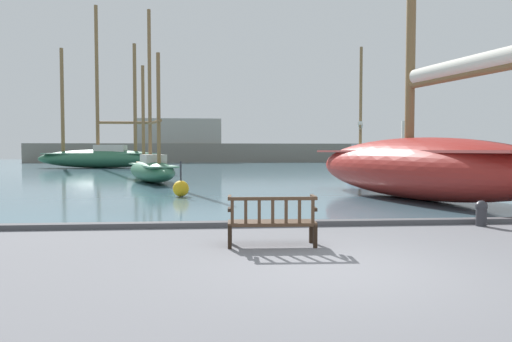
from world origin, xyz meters
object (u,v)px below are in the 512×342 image
object	(u,v)px
sailboat_nearest_port	(415,163)
channel_buoy	(181,188)
park_bench	(272,220)
sailboat_mid_starboard	(360,155)
sailboat_distant_harbor	(151,168)
mooring_bollard	(481,212)
sailboat_far_port	(102,155)

from	to	relation	value
sailboat_nearest_port	channel_buoy	bearing A→B (deg)	170.48
park_bench	channel_buoy	world-z (taller)	channel_buoy
sailboat_nearest_port	sailboat_mid_starboard	size ratio (longest dim) A/B	0.99
sailboat_distant_harbor	channel_buoy	xyz separation A→B (m)	(2.23, -8.16, -0.46)
mooring_bollard	channel_buoy	distance (m)	9.94
mooring_bollard	channel_buoy	world-z (taller)	channel_buoy
sailboat_nearest_port	channel_buoy	size ratio (longest dim) A/B	9.65
sailboat_far_port	channel_buoy	bearing A→B (deg)	-70.89
mooring_bollard	channel_buoy	size ratio (longest dim) A/B	0.47
sailboat_nearest_port	sailboat_far_port	bearing A→B (deg)	121.17
sailboat_far_port	mooring_bollard	world-z (taller)	sailboat_far_port
sailboat_nearest_port	sailboat_far_port	size ratio (longest dim) A/B	0.80
sailboat_mid_starboard	mooring_bollard	bearing A→B (deg)	-103.46
park_bench	sailboat_nearest_port	size ratio (longest dim) A/B	0.13
sailboat_far_port	sailboat_mid_starboard	bearing A→B (deg)	3.33
sailboat_nearest_port	sailboat_far_port	world-z (taller)	sailboat_far_port
sailboat_mid_starboard	mooring_bollard	size ratio (longest dim) A/B	20.89
sailboat_nearest_port	sailboat_distant_harbor	xyz separation A→B (m)	(-10.38, 9.53, -0.46)
park_bench	sailboat_nearest_port	distance (m)	9.19
mooring_bollard	sailboat_nearest_port	bearing A→B (deg)	81.89
park_bench	sailboat_distant_harbor	xyz separation A→B (m)	(-4.55, 16.58, 0.37)
mooring_bollard	sailboat_far_port	bearing A→B (deg)	116.22
sailboat_distant_harbor	sailboat_mid_starboard	world-z (taller)	sailboat_mid_starboard
sailboat_mid_starboard	sailboat_nearest_port	bearing A→B (deg)	-104.35
sailboat_nearest_port	mooring_bollard	size ratio (longest dim) A/B	20.74
sailboat_far_port	channel_buoy	distance (m)	30.01
sailboat_nearest_port	sailboat_mid_starboard	distance (m)	32.23
channel_buoy	sailboat_nearest_port	bearing A→B (deg)	-9.52
sailboat_nearest_port	sailboat_distant_harbor	size ratio (longest dim) A/B	1.35
sailboat_nearest_port	mooring_bollard	distance (m)	5.41
park_bench	sailboat_mid_starboard	distance (m)	40.71
mooring_bollard	sailboat_distant_harbor	bearing A→B (deg)	123.07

